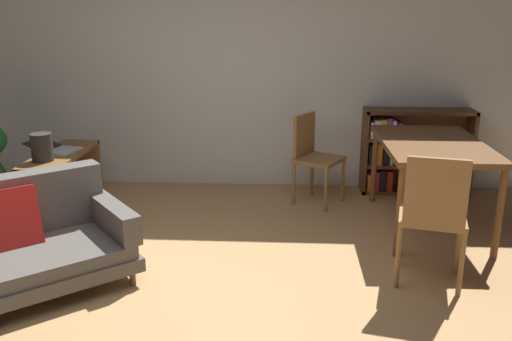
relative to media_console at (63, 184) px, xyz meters
The scene contains 9 objects.
ground_plane 2.24m from the media_console, 46.90° to the right, with size 8.16×8.16×0.00m, color tan.
back_wall_panel 2.14m from the media_console, 35.47° to the left, with size 6.80×0.10×2.70m, color silver.
media_console is the anchor object (origin of this frame).
open_laptop 0.35m from the media_console, 131.25° to the left, with size 0.51×0.39×0.09m.
desk_speaker 0.51m from the media_console, 97.72° to the right, with size 0.19×0.19×0.25m.
dining_table 3.43m from the media_console, ahead, with size 0.87×1.39×0.79m.
dining_chair_near 2.45m from the media_console, 11.64° to the left, with size 0.56×0.56×0.90m.
dining_chair_far 3.38m from the media_console, 21.19° to the right, with size 0.53×0.49×0.97m.
bookshelf 3.53m from the media_console, 14.71° to the left, with size 1.14×0.31×0.90m.
Camera 1 is at (0.60, -3.15, 1.91)m, focal length 37.84 mm.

